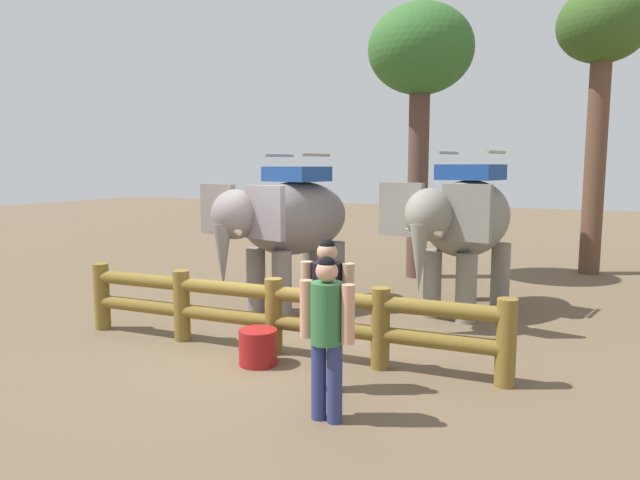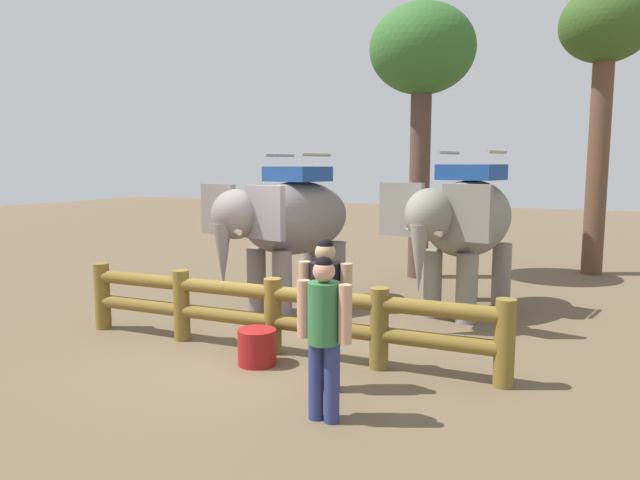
{
  "view_description": "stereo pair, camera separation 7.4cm",
  "coord_description": "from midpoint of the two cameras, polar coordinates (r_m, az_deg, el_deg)",
  "views": [
    {
      "loc": [
        3.81,
        -6.91,
        2.59
      ],
      "look_at": [
        0.0,
        1.41,
        1.4
      ],
      "focal_mm": 32.51,
      "sensor_mm": 36.0,
      "label": 1
    },
    {
      "loc": [
        3.87,
        -6.88,
        2.59
      ],
      "look_at": [
        0.0,
        1.41,
        1.4
      ],
      "focal_mm": 32.51,
      "sensor_mm": 36.0,
      "label": 2
    }
  ],
  "objects": [
    {
      "name": "tree_back_center",
      "position": [
        13.67,
        9.7,
        17.08
      ],
      "size": [
        2.35,
        2.35,
        6.15
      ],
      "color": "brown",
      "rests_on": "ground"
    },
    {
      "name": "tourist_woman_in_black",
      "position": [
        5.85,
        0.3,
        -8.54
      ],
      "size": [
        0.6,
        0.34,
        1.7
      ],
      "color": "navy",
      "rests_on": "ground"
    },
    {
      "name": "elephant_center",
      "position": [
        10.34,
        13.78,
        1.68
      ],
      "size": [
        2.1,
        3.39,
        2.84
      ],
      "color": "gray",
      "rests_on": "ground"
    },
    {
      "name": "log_fence",
      "position": [
        8.03,
        -4.86,
        -6.94
      ],
      "size": [
        6.36,
        0.4,
        1.05
      ],
      "color": "brown",
      "rests_on": "ground"
    },
    {
      "name": "tourist_man_in_blue",
      "position": [
        6.62,
        0.38,
        -6.27
      ],
      "size": [
        0.62,
        0.39,
        1.77
      ],
      "color": "navy",
      "rests_on": "ground"
    },
    {
      "name": "feed_bucket",
      "position": [
        7.71,
        -6.39,
        -10.42
      ],
      "size": [
        0.5,
        0.5,
        0.47
      ],
      "color": "maroon",
      "rests_on": "ground"
    },
    {
      "name": "ground_plane",
      "position": [
        8.31,
        -4.37,
        -10.77
      ],
      "size": [
        60.0,
        60.0,
        0.0
      ],
      "primitive_type": "plane",
      "color": "brown"
    },
    {
      "name": "tree_far_left",
      "position": [
        15.38,
        25.91,
        16.99
      ],
      "size": [
        2.05,
        2.05,
        6.64
      ],
      "color": "brown",
      "rests_on": "ground"
    },
    {
      "name": "elephant_near_left",
      "position": [
        10.4,
        -3.25,
        1.79
      ],
      "size": [
        2.12,
        3.34,
        2.8
      ],
      "color": "slate",
      "rests_on": "ground"
    }
  ]
}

